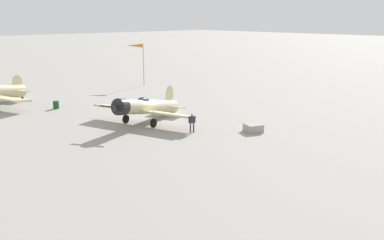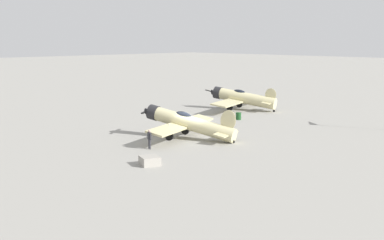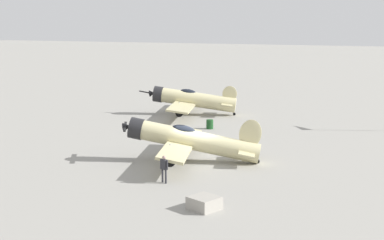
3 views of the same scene
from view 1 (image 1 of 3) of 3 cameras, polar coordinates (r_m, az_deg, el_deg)
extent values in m
plane|color=gray|center=(40.22, -5.83, -0.22)|extent=(400.00, 400.00, 0.00)
cylinder|color=beige|center=(39.90, -5.88, 1.79)|extent=(8.78, 3.97, 2.90)
cylinder|color=#232326|center=(36.52, -9.65, 1.77)|extent=(1.54, 1.74, 1.59)
cone|color=#232326|center=(36.00, -10.31, 1.76)|extent=(0.81, 0.78, 0.70)
cube|color=black|center=(35.89, -10.46, 1.72)|extent=(1.55, 2.54, 0.23)
ellipsoid|color=black|center=(39.06, -6.64, 2.61)|extent=(1.94, 1.27, 0.98)
cube|color=#C6BC89|center=(39.11, -6.75, 1.25)|extent=(4.85, 10.44, 0.49)
ellipsoid|color=beige|center=(42.75, -3.07, 3.45)|extent=(1.78, 0.68, 2.20)
cube|color=#C6BC89|center=(42.81, -3.20, 1.89)|extent=(2.09, 3.57, 0.30)
cylinder|color=#999BA0|center=(37.88, -5.27, 0.38)|extent=(0.14, 0.14, 1.10)
cylinder|color=black|center=(38.01, -5.25, -0.42)|extent=(0.82, 0.44, 0.80)
cylinder|color=#999BA0|center=(39.71, -9.01, 0.90)|extent=(0.14, 0.14, 1.10)
cylinder|color=black|center=(39.84, -8.98, 0.13)|extent=(0.82, 0.44, 0.80)
cylinder|color=black|center=(43.56, -2.68, 1.12)|extent=(0.30, 0.18, 0.28)
ellipsoid|color=beige|center=(54.34, -22.66, 4.83)|extent=(1.65, 0.62, 1.80)
cube|color=#C6BC89|center=(54.37, -22.73, 3.76)|extent=(2.07, 3.57, 0.24)
cylinder|color=black|center=(54.96, -22.06, 2.79)|extent=(0.30, 0.18, 0.28)
cylinder|color=#2D2D33|center=(36.18, -0.22, -1.07)|extent=(0.12, 0.12, 0.84)
cylinder|color=#2D2D33|center=(36.29, 0.22, -1.03)|extent=(0.12, 0.12, 0.84)
cube|color=#2D2D33|center=(36.06, 0.00, 0.05)|extent=(0.50, 0.38, 0.59)
sphere|color=#A6867D|center=(35.96, 0.00, 0.70)|extent=(0.22, 0.22, 0.22)
cylinder|color=#2D2D33|center=(35.96, -0.41, 0.04)|extent=(0.09, 0.09, 0.56)
cylinder|color=#2D2D33|center=(36.15, 0.41, 0.11)|extent=(0.09, 0.09, 0.56)
cube|color=#9E998E|center=(36.89, 8.33, -1.06)|extent=(1.77, 1.75, 0.67)
cylinder|color=#19471E|center=(47.96, -17.99, 1.97)|extent=(0.62, 0.62, 0.83)
torus|color=#19471E|center=(47.93, -18.00, 2.16)|extent=(0.66, 0.66, 0.04)
torus|color=#19471E|center=(48.00, -17.97, 1.78)|extent=(0.66, 0.66, 0.04)
cylinder|color=gray|center=(61.40, -6.61, 7.41)|extent=(0.10, 0.10, 5.87)
cone|color=orange|center=(61.29, -7.77, 9.98)|extent=(2.07, 1.98, 0.56)
camera|label=2|loc=(55.00, 48.59, 8.85)|focal=45.69mm
camera|label=3|loc=(39.07, 52.80, 8.01)|focal=53.29mm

